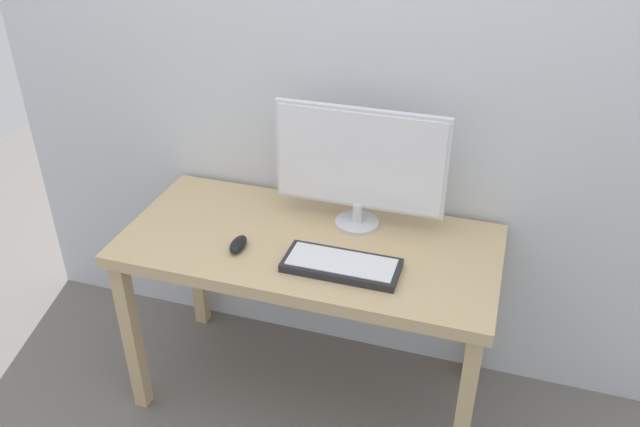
{
  "coord_description": "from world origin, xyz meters",
  "views": [
    {
      "loc": [
        0.62,
        -1.83,
        2.01
      ],
      "look_at": [
        0.04,
        0.0,
        0.86
      ],
      "focal_mm": 36.4,
      "sensor_mm": 36.0,
      "label": 1
    }
  ],
  "objects_px": {
    "monitor": "(360,164)",
    "keyboard_primary": "(341,265)",
    "desk": "(309,260)",
    "mouse": "(238,244)"
  },
  "relations": [
    {
      "from": "desk",
      "to": "monitor",
      "type": "relative_size",
      "value": 2.17
    },
    {
      "from": "monitor",
      "to": "mouse",
      "type": "bearing_deg",
      "value": -141.23
    },
    {
      "from": "monitor",
      "to": "desk",
      "type": "bearing_deg",
      "value": -129.77
    },
    {
      "from": "monitor",
      "to": "keyboard_primary",
      "type": "relative_size",
      "value": 1.59
    },
    {
      "from": "mouse",
      "to": "monitor",
      "type": "bearing_deg",
      "value": 35.8
    },
    {
      "from": "monitor",
      "to": "mouse",
      "type": "relative_size",
      "value": 5.78
    },
    {
      "from": "monitor",
      "to": "mouse",
      "type": "xyz_separation_m",
      "value": [
        -0.36,
        -0.29,
        -0.23
      ]
    },
    {
      "from": "desk",
      "to": "mouse",
      "type": "bearing_deg",
      "value": -150.88
    },
    {
      "from": "mouse",
      "to": "desk",
      "type": "bearing_deg",
      "value": 26.15
    },
    {
      "from": "monitor",
      "to": "mouse",
      "type": "height_order",
      "value": "monitor"
    }
  ]
}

